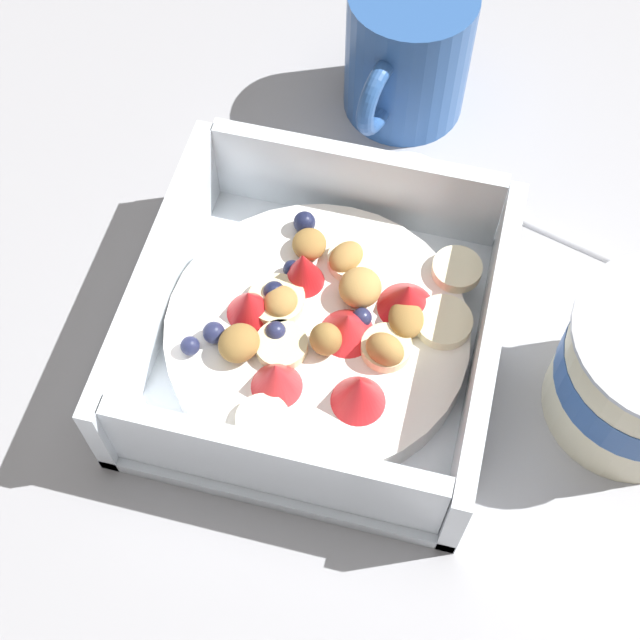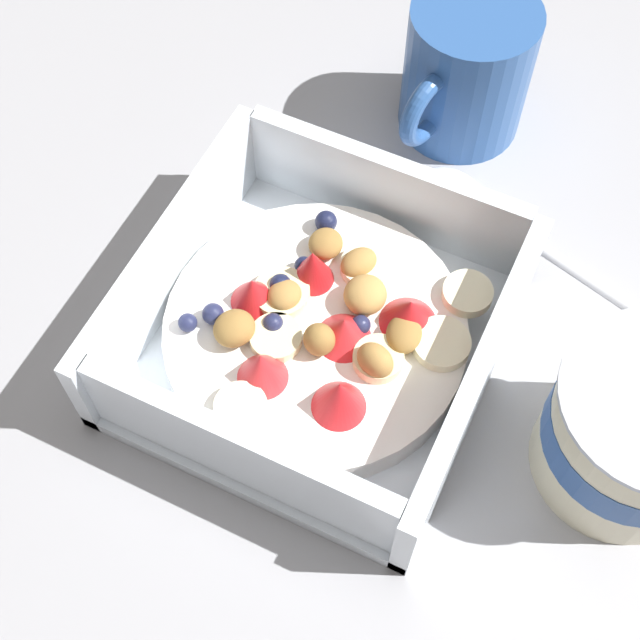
{
  "view_description": "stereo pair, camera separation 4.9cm",
  "coord_description": "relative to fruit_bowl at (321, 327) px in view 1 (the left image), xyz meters",
  "views": [
    {
      "loc": [
        0.23,
        0.06,
        0.46
      ],
      "look_at": [
        -0.0,
        0.0,
        0.03
      ],
      "focal_mm": 50.74,
      "sensor_mm": 36.0,
      "label": 1
    },
    {
      "loc": [
        0.22,
        0.11,
        0.46
      ],
      "look_at": [
        -0.0,
        0.0,
        0.03
      ],
      "focal_mm": 50.74,
      "sensor_mm": 36.0,
      "label": 2
    }
  ],
  "objects": [
    {
      "name": "spoon",
      "position": [
        -0.13,
        0.05,
        -0.02
      ],
      "size": [
        0.07,
        0.17,
        0.01
      ],
      "color": "silver",
      "rests_on": "ground"
    },
    {
      "name": "fruit_bowl",
      "position": [
        0.0,
        0.0,
        0.0
      ],
      "size": [
        0.19,
        0.19,
        0.07
      ],
      "color": "white",
      "rests_on": "ground"
    },
    {
      "name": "ground_plane",
      "position": [
        0.0,
        -0.0,
        -0.02
      ],
      "size": [
        2.4,
        2.4,
        0.0
      ],
      "primitive_type": "plane",
      "color": "#9E9EA3"
    },
    {
      "name": "coffee_mug",
      "position": [
        -0.19,
        0.01,
        0.02
      ],
      "size": [
        0.11,
        0.08,
        0.09
      ],
      "color": "#2D5699",
      "rests_on": "ground"
    }
  ]
}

